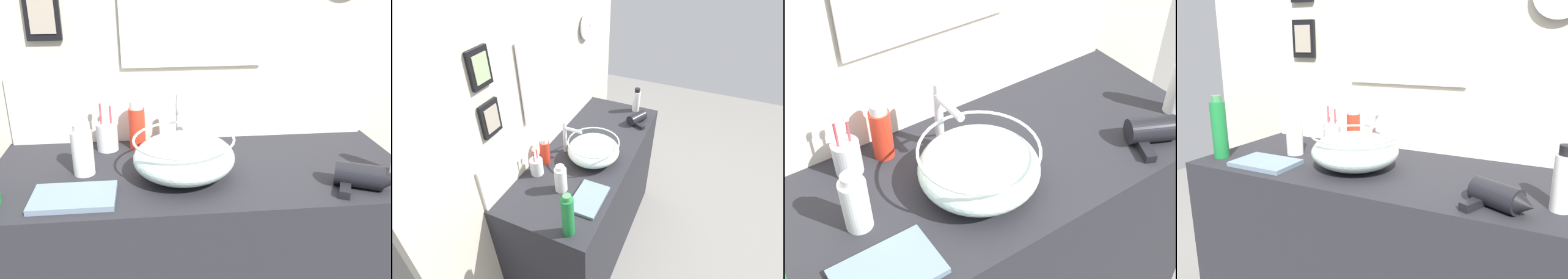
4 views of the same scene
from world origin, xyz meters
TOP-DOWN VIEW (x-y plane):
  - ground_plane at (0.00, 0.00)m, footprint 6.00×6.00m
  - vanity_counter at (0.00, 0.00)m, footprint 1.33×0.55m
  - back_panel at (-0.00, 0.31)m, footprint 2.09×0.10m
  - glass_bowl_sink at (-0.06, -0.05)m, footprint 0.31×0.31m
  - faucet at (-0.06, 0.12)m, footprint 0.02×0.12m
  - hair_drier at (0.45, -0.18)m, footprint 0.20×0.14m
  - toothbrush_cup at (-0.31, 0.19)m, footprint 0.07×0.07m
  - soap_dispenser at (0.60, -0.12)m, footprint 0.05×0.05m
  - spray_bottle at (-0.20, 0.19)m, footprint 0.06×0.06m
  - lotion_bottle at (-0.37, -0.00)m, footprint 0.07×0.07m
  - shampoo_bottle at (-0.60, -0.16)m, footprint 0.06×0.06m
  - hand_towel at (-0.38, -0.16)m, footprint 0.23×0.15m

SIDE VIEW (x-z plane):
  - ground_plane at x=0.00m, z-range 0.00..0.00m
  - vanity_counter at x=0.00m, z-range 0.00..0.88m
  - hand_towel at x=-0.38m, z-range 0.88..0.89m
  - hair_drier at x=0.45m, z-range 0.88..0.95m
  - toothbrush_cup at x=-0.31m, z-range 0.83..1.02m
  - glass_bowl_sink at x=-0.06m, z-range 0.88..1.01m
  - lotion_bottle at x=-0.37m, z-range 0.87..1.04m
  - spray_bottle at x=-0.20m, z-range 0.87..1.05m
  - soap_dispenser at x=0.60m, z-range 0.87..1.05m
  - shampoo_bottle at x=-0.60m, z-range 0.87..1.12m
  - faucet at x=-0.06m, z-range 0.89..1.11m
  - back_panel at x=0.00m, z-range 0.00..2.51m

